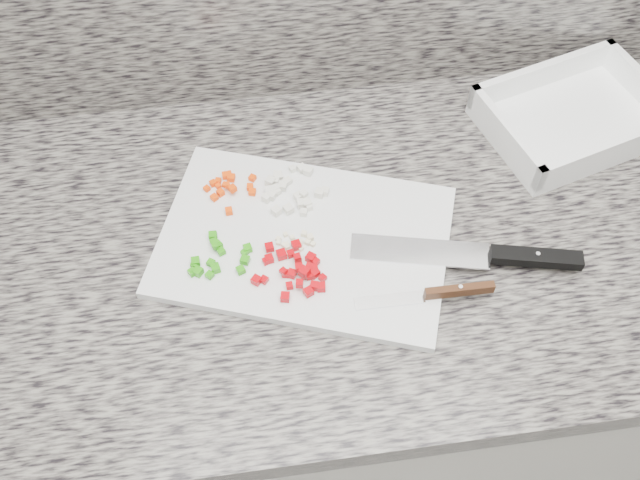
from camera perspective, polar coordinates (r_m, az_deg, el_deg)
The scene contains 11 objects.
cabinet at distance 1.43m, azimuth 2.44°, elevation -10.17°, with size 3.92×0.62×0.86m, color silver.
countertop at distance 1.04m, azimuth 3.31°, elevation 0.11°, with size 3.96×0.64×0.04m, color slate.
cutting_board at distance 1.00m, azimuth -1.29°, elevation -0.06°, with size 0.40×0.27×0.01m, color silver.
carrot_pile at distance 1.05m, azimuth -7.27°, elevation 4.24°, with size 0.08×0.08×0.02m.
onion_pile at distance 1.04m, azimuth -2.46°, elevation 3.97°, with size 0.10×0.10×0.02m.
green_pepper_pile at distance 0.98m, azimuth -8.24°, elevation -1.41°, with size 0.09×0.08×0.02m.
red_pepper_pile at distance 0.96m, azimuth -1.96°, elevation -2.41°, with size 0.10×0.10×0.02m.
garlic_pile at distance 0.99m, azimuth -1.90°, elevation -0.18°, with size 0.06×0.04×0.01m.
chef_knife at distance 1.00m, azimuth 13.89°, elevation -1.20°, with size 0.31×0.10×0.02m.
paring_knife at distance 0.96m, azimuth 9.72°, elevation -4.19°, with size 0.19×0.02×0.02m.
tray at distance 1.21m, azimuth 19.58°, elevation 9.18°, with size 0.31×0.26×0.06m.
Camera 1 is at (-0.14, 0.86, 1.73)m, focal length 40.00 mm.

